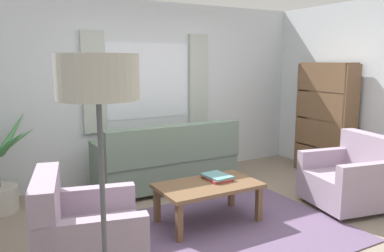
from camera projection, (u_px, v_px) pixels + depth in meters
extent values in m
plane|color=gray|center=(234.00, 229.00, 4.04)|extent=(6.24, 6.24, 0.00)
cube|color=silver|center=(147.00, 91.00, 5.76)|extent=(5.32, 0.12, 2.60)
cube|color=white|center=(149.00, 81.00, 5.68)|extent=(1.30, 0.01, 1.10)
cube|color=#B2BCB2|center=(94.00, 83.00, 5.26)|extent=(0.32, 0.06, 1.40)
cube|color=#B2BCB2|center=(198.00, 80.00, 6.06)|extent=(0.32, 0.06, 1.40)
cube|color=#604C6B|center=(234.00, 228.00, 4.04)|extent=(2.26, 1.93, 0.01)
cube|color=slate|center=(165.00, 169.00, 5.36)|extent=(1.90, 0.80, 0.38)
cube|color=slate|center=(175.00, 143.00, 5.02)|extent=(1.90, 0.20, 0.48)
cube|color=slate|center=(218.00, 141.00, 5.73)|extent=(0.16, 0.80, 0.24)
cube|color=slate|center=(103.00, 155.00, 4.89)|extent=(0.16, 0.80, 0.24)
cylinder|color=brown|center=(206.00, 171.00, 6.07)|extent=(0.06, 0.06, 0.06)
cylinder|color=brown|center=(100.00, 188.00, 5.25)|extent=(0.06, 0.06, 0.06)
cylinder|color=brown|center=(227.00, 181.00, 5.56)|extent=(0.06, 0.06, 0.06)
cylinder|color=brown|center=(113.00, 202.00, 4.73)|extent=(0.06, 0.06, 0.06)
cube|color=#998499|center=(93.00, 248.00, 3.13)|extent=(0.97, 1.00, 0.36)
cube|color=#998499|center=(46.00, 205.00, 2.96)|extent=(0.36, 0.86, 0.46)
cube|color=#998499|center=(93.00, 234.00, 2.74)|extent=(0.81, 0.29, 0.22)
cube|color=#998499|center=(89.00, 199.00, 3.42)|extent=(0.81, 0.29, 0.22)
cylinder|color=brown|center=(127.00, 248.00, 3.57)|extent=(0.05, 0.05, 0.06)
cube|color=#998499|center=(345.00, 188.00, 4.60)|extent=(0.95, 0.98, 0.36)
cube|color=#998499|center=(370.00, 153.00, 4.63)|extent=(0.34, 0.86, 0.46)
cube|color=#998499|center=(327.00, 157.00, 4.89)|extent=(0.81, 0.27, 0.22)
cube|color=#998499|center=(369.00, 173.00, 4.22)|extent=(0.81, 0.27, 0.22)
cylinder|color=brown|center=(304.00, 198.00, 4.85)|extent=(0.05, 0.05, 0.06)
cylinder|color=brown|center=(341.00, 219.00, 4.22)|extent=(0.05, 0.05, 0.06)
cylinder|color=brown|center=(346.00, 193.00, 5.05)|extent=(0.05, 0.05, 0.06)
cube|color=brown|center=(208.00, 186.00, 4.14)|extent=(1.10, 0.64, 0.04)
cube|color=brown|center=(179.00, 223.00, 3.71)|extent=(0.06, 0.06, 0.40)
cube|color=brown|center=(259.00, 204.00, 4.19)|extent=(0.06, 0.06, 0.40)
cube|color=brown|center=(157.00, 205.00, 4.16)|extent=(0.06, 0.06, 0.40)
cube|color=brown|center=(231.00, 191.00, 4.63)|extent=(0.06, 0.06, 0.40)
cube|color=#B23833|center=(216.00, 178.00, 4.29)|extent=(0.25, 0.34, 0.03)
cube|color=#5B8E93|center=(217.00, 176.00, 4.28)|extent=(0.27, 0.34, 0.02)
cone|color=#47894C|center=(16.00, 140.00, 4.50)|extent=(0.47, 0.12, 0.33)
cone|color=#47894C|center=(14.00, 131.00, 4.69)|extent=(0.44, 0.52, 0.51)
cone|color=#47894C|center=(11.00, 143.00, 4.29)|extent=(0.35, 0.43, 0.40)
cube|color=brown|center=(350.00, 124.00, 5.49)|extent=(0.30, 0.04, 1.70)
cube|color=brown|center=(303.00, 116.00, 6.26)|extent=(0.30, 0.04, 1.70)
cube|color=brown|center=(319.00, 121.00, 5.81)|extent=(0.02, 0.90, 1.70)
cube|color=brown|center=(322.00, 173.00, 6.02)|extent=(0.30, 0.86, 0.02)
cube|color=brown|center=(324.00, 146.00, 5.94)|extent=(0.30, 0.86, 0.02)
cube|color=brown|center=(325.00, 119.00, 5.87)|extent=(0.30, 0.86, 0.02)
cube|color=brown|center=(327.00, 92.00, 5.80)|extent=(0.30, 0.86, 0.02)
cube|color=brown|center=(329.00, 63.00, 5.73)|extent=(0.30, 0.86, 0.02)
cube|color=gold|center=(345.00, 114.00, 5.55)|extent=(0.26, 0.09, 0.22)
cube|color=#7F478C|center=(339.00, 113.00, 5.64)|extent=(0.23, 0.09, 0.22)
cube|color=#B23833|center=(334.00, 111.00, 5.71)|extent=(0.26, 0.07, 0.27)
cube|color=#B23833|center=(330.00, 111.00, 5.79)|extent=(0.25, 0.07, 0.25)
cube|color=#B23833|center=(325.00, 109.00, 5.86)|extent=(0.28, 0.09, 0.29)
cube|color=#7F478C|center=(320.00, 109.00, 5.94)|extent=(0.24, 0.06, 0.26)
cylinder|color=#4C4C51|center=(104.00, 235.00, 2.15)|extent=(0.03, 0.03, 1.52)
cylinder|color=#B2AD9E|center=(98.00, 77.00, 2.00)|extent=(0.43, 0.43, 0.24)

